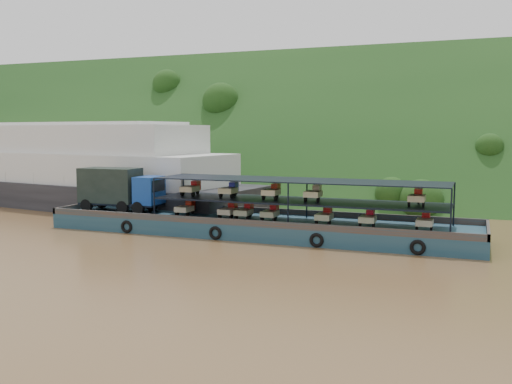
% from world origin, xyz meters
% --- Properties ---
extents(ground, '(160.00, 160.00, 0.00)m').
position_xyz_m(ground, '(0.00, 0.00, 0.00)').
color(ground, brown).
rests_on(ground, ground).
extents(hillside, '(140.00, 39.60, 39.60)m').
position_xyz_m(hillside, '(0.00, 36.00, 0.00)').
color(hillside, '#153714').
rests_on(hillside, ground).
extents(cargo_barge, '(35.00, 7.18, 5.04)m').
position_xyz_m(cargo_barge, '(-2.88, 0.96, 1.26)').
color(cargo_barge, '#15384C').
rests_on(cargo_barge, ground).
extents(passenger_ferry, '(47.01, 17.98, 9.28)m').
position_xyz_m(passenger_ferry, '(-27.78, 11.09, 4.02)').
color(passenger_ferry, black).
rests_on(passenger_ferry, ground).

